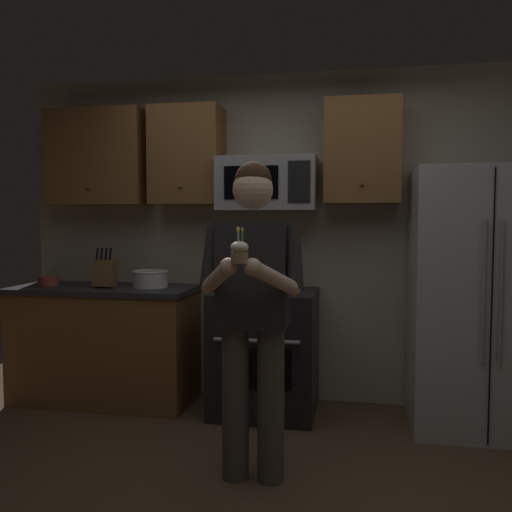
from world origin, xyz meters
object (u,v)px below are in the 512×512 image
Objects in this scene: bowl_large_white at (150,278)px; bowl_small_colored at (49,281)px; microwave at (268,184)px; knife_block at (105,273)px; person at (253,303)px; oven_range at (265,351)px; refrigerator at (479,300)px; cupcake at (239,252)px.

bowl_small_colored is (-0.85, -0.05, -0.03)m from bowl_large_white.
microwave is 2.31× the size of knife_block.
person reaches higher than knife_block.
bowl_large_white is 1.74× the size of bowl_small_colored.
bowl_large_white is 0.85m from bowl_small_colored.
oven_range is at bearing -3.29° from bowl_large_white.
microwave is 0.42× the size of person.
bowl_small_colored is (-1.78, -0.11, -0.76)m from microwave.
refrigerator is at bearing -1.50° from oven_range.
cupcake is (1.38, -1.38, 0.26)m from knife_block.
oven_range is 2.91× the size of knife_block.
oven_range is 1.84m from bowl_small_colored.
refrigerator is 6.34× the size of bowl_large_white.
knife_block is 1.74m from person.
refrigerator is at bearing 36.95° from person.
bowl_small_colored is at bearing 179.82° from oven_range.
cupcake is (1.04, -1.46, 0.30)m from bowl_large_white.
oven_range is 0.53× the size of person.
refrigerator is 1.02× the size of person.
refrigerator is (1.50, -0.16, -0.82)m from microwave.
person is at bearing -29.85° from bowl_small_colored.
knife_block is 1.84× the size of cupcake.
bowl_large_white reaches higher than bowl_small_colored.
microwave reaches higher than oven_range.
oven_range is 1.26m from microwave.
refrigerator is (1.50, -0.04, 0.44)m from oven_range.
microwave is at bearing 95.52° from person.
cupcake reaches higher than knife_block.
person is at bearing -83.87° from oven_range.
microwave reaches higher than bowl_small_colored.
cupcake is (0.12, -1.53, -0.43)m from microwave.
cupcake is (1.89, -1.41, 0.33)m from bowl_small_colored.
knife_block is 0.52m from bowl_small_colored.
microwave is at bearing 173.97° from refrigerator.
microwave is 4.26× the size of cupcake.
microwave is 1.72m from refrigerator.
refrigerator is 2.43m from bowl_large_white.
oven_range is at bearing -0.18° from bowl_small_colored.
microwave is at bearing 3.67° from bowl_small_colored.
knife_block reaches higher than oven_range.
refrigerator is 3.28m from bowl_small_colored.
person is (1.89, -1.09, 0.04)m from bowl_small_colored.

